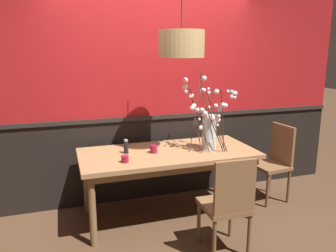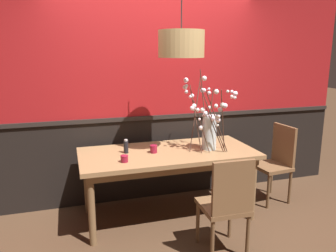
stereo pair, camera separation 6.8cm
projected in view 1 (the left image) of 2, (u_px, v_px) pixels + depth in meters
ground_plane at (168, 215)px, 3.85m from camera, size 24.00×24.00×0.00m
back_wall at (153, 97)px, 4.13m from camera, size 5.18×0.14×2.62m
dining_table at (168, 158)px, 3.70m from camera, size 1.93×0.89×0.78m
chair_head_east_end at (275, 159)px, 4.18m from camera, size 0.43×0.44×0.96m
chair_near_side_right at (228, 202)px, 3.01m from camera, size 0.42×0.43×0.96m
chair_far_side_left at (127, 152)px, 4.43m from camera, size 0.47×0.40×0.97m
chair_far_side_right at (168, 149)px, 4.65m from camera, size 0.45×0.43×0.92m
vase_with_blossoms at (209, 127)px, 3.70m from camera, size 0.55×0.60×0.89m
candle_holder_nearer_center at (154, 149)px, 3.61m from camera, size 0.08×0.08×0.09m
candle_holder_nearer_edge at (125, 159)px, 3.30m from camera, size 0.08×0.08×0.07m
condiment_bottle at (126, 147)px, 3.59m from camera, size 0.05×0.05×0.15m
pendant_lamp at (181, 44)px, 3.37m from camera, size 0.47×0.47×0.83m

